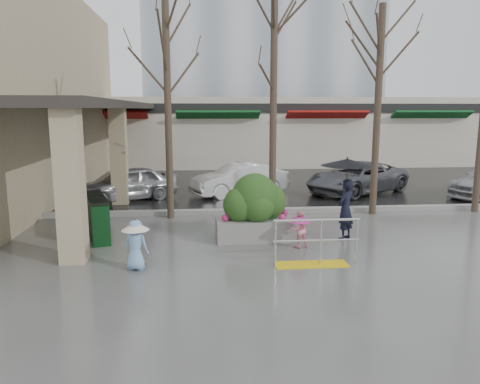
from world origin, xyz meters
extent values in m
plane|color=#51514F|center=(0.00, 0.00, 0.00)|extent=(120.00, 120.00, 0.00)
cube|color=black|center=(0.00, 22.00, 0.01)|extent=(120.00, 36.00, 0.01)
cube|color=gray|center=(0.00, 4.00, 0.07)|extent=(120.00, 0.30, 0.15)
cube|color=#2D2823|center=(-4.80, 8.00, 3.62)|extent=(2.80, 18.00, 0.25)
cube|color=tan|center=(-3.90, -0.50, 1.75)|extent=(0.55, 0.55, 3.50)
cube|color=tan|center=(-3.90, 6.00, 1.75)|extent=(0.55, 0.55, 3.50)
cube|color=beige|center=(2.00, 18.00, 2.00)|extent=(34.00, 6.00, 4.00)
cube|color=maroon|center=(-6.00, 15.10, 2.85)|extent=(4.50, 1.68, 0.87)
cube|color=#0F4C1E|center=(0.00, 15.10, 2.85)|extent=(4.50, 1.68, 0.87)
cube|color=maroon|center=(6.00, 15.10, 2.85)|extent=(4.50, 1.68, 0.87)
cube|color=#0F4C1E|center=(12.00, 15.10, 2.85)|extent=(4.50, 1.68, 0.87)
cube|color=black|center=(2.00, 15.10, 3.40)|extent=(34.00, 0.35, 0.50)
cube|color=yellow|center=(1.30, -1.20, 0.01)|extent=(1.60, 0.50, 0.02)
cylinder|color=silver|center=(0.50, -1.20, 0.50)|extent=(0.05, 0.05, 1.00)
cylinder|color=silver|center=(1.50, -1.20, 0.50)|extent=(0.05, 0.05, 1.00)
cylinder|color=silver|center=(2.30, -1.20, 0.50)|extent=(0.05, 0.05, 1.00)
cylinder|color=silver|center=(1.40, -1.20, 1.00)|extent=(1.90, 0.06, 0.06)
cylinder|color=silver|center=(1.40, -1.20, 0.55)|extent=(1.90, 0.04, 0.04)
cylinder|color=#382B21|center=(-2.00, 3.60, 3.40)|extent=(0.22, 0.22, 6.80)
cylinder|color=#382B21|center=(1.20, 3.60, 3.50)|extent=(0.22, 0.22, 7.00)
cylinder|color=#382B21|center=(4.50, 3.60, 3.25)|extent=(0.22, 0.22, 6.50)
imported|color=black|center=(2.65, 0.74, 0.79)|extent=(0.68, 0.67, 1.58)
cylinder|color=black|center=(2.65, 0.74, 1.61)|extent=(0.02, 0.02, 1.00)
cone|color=black|center=(2.65, 0.74, 2.02)|extent=(1.36, 1.36, 0.18)
sphere|color=black|center=(2.65, 0.74, 2.13)|extent=(0.05, 0.05, 0.05)
imported|color=pink|center=(1.31, 0.11, 0.46)|extent=(0.50, 0.42, 0.92)
cylinder|color=black|center=(1.31, 0.11, 0.63)|extent=(0.02, 0.02, 0.40)
cone|color=#CE2090|center=(1.31, 0.11, 0.74)|extent=(0.55, 0.55, 0.18)
sphere|color=black|center=(1.31, 0.11, 0.85)|extent=(0.05, 0.05, 0.05)
imported|color=#7EAFE0|center=(-2.46, -1.15, 0.54)|extent=(0.62, 0.51, 1.08)
cylinder|color=black|center=(-2.46, -1.15, 0.79)|extent=(0.02, 0.02, 0.50)
cone|color=white|center=(-2.46, -1.15, 0.95)|extent=(0.58, 0.58, 0.18)
sphere|color=black|center=(-2.46, -1.15, 1.06)|extent=(0.05, 0.05, 0.05)
cube|color=slate|center=(0.31, 0.94, 0.28)|extent=(2.00, 1.02, 0.55)
ellipsoid|color=#194014|center=(0.31, 0.94, 1.10)|extent=(1.22, 1.09, 1.28)
sphere|color=#194014|center=(-0.07, 0.83, 0.95)|extent=(0.88, 0.88, 0.88)
sphere|color=#194014|center=(0.70, 1.11, 0.97)|extent=(0.92, 0.92, 0.92)
cube|color=#0C3715|center=(-3.57, 0.77, 0.51)|extent=(0.53, 0.53, 1.03)
cube|color=black|center=(-3.57, 0.77, 1.07)|extent=(0.57, 0.57, 0.07)
cube|color=black|center=(-3.73, 1.25, 0.51)|extent=(0.53, 0.53, 1.03)
cube|color=black|center=(-3.73, 1.25, 1.07)|extent=(0.57, 0.57, 0.07)
cube|color=black|center=(-3.89, 1.74, 0.51)|extent=(0.53, 0.53, 1.03)
cube|color=black|center=(-3.89, 1.74, 1.07)|extent=(0.57, 0.57, 0.07)
cube|color=black|center=(-4.05, 2.23, 0.51)|extent=(0.53, 0.53, 1.03)
cube|color=black|center=(-4.05, 2.23, 1.07)|extent=(0.57, 0.57, 0.07)
imported|color=#ABABB0|center=(-3.77, 6.60, 0.63)|extent=(3.97, 3.02, 1.26)
imported|color=white|center=(0.49, 7.32, 0.63)|extent=(4.04, 2.70, 1.26)
imported|color=#5B5C63|center=(5.23, 7.30, 0.63)|extent=(4.95, 4.19, 1.26)
camera|label=1|loc=(-1.14, -10.79, 3.36)|focal=35.00mm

